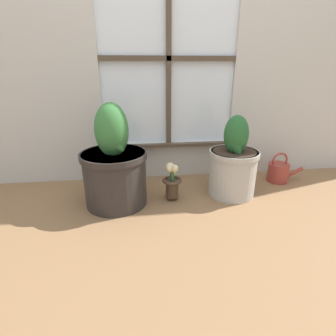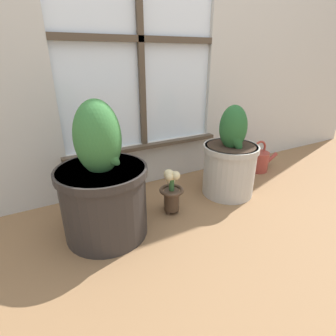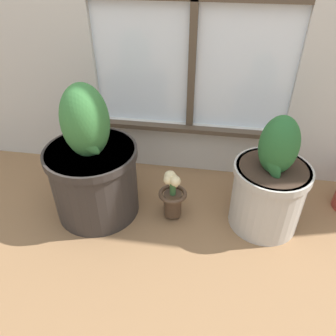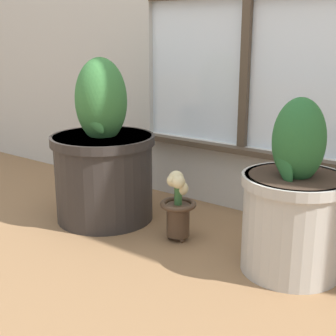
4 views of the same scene
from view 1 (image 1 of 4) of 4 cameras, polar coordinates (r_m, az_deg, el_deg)
name	(u,v)px [view 1 (image 1 of 4)]	position (r m, az deg, el deg)	size (l,w,h in m)	color
ground_plane	(180,211)	(1.69, 2.61, -9.27)	(10.00, 10.00, 0.00)	olive
wall_with_window	(168,0)	(2.09, 0.10, 32.69)	(4.40, 0.10, 2.50)	beige
potted_plant_left	(115,168)	(1.71, -11.56, 0.03)	(0.42, 0.42, 0.66)	#2D2826
potted_plant_right	(233,165)	(1.86, 14.02, 0.62)	(0.34, 0.34, 0.57)	#B7B2A8
flower_vase	(172,180)	(1.76, 0.85, -2.70)	(0.14, 0.14, 0.27)	#473323
watering_can	(279,172)	(2.24, 22.93, -0.75)	(0.28, 0.16, 0.24)	#99382D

